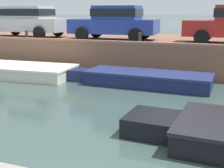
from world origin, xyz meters
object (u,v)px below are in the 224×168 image
(mooring_bollard_west, at_px, (27,34))
(car_left_inner_blue, at_px, (115,21))
(mooring_bollard_mid, at_px, (140,37))
(boat_moored_west_cream, at_px, (4,70))
(boat_moored_central_navy, at_px, (142,79))
(car_leftmost_silver, at_px, (27,20))

(mooring_bollard_west, bearing_deg, car_left_inner_blue, 14.69)
(mooring_bollard_west, bearing_deg, mooring_bollard_mid, 0.00)
(car_left_inner_blue, bearing_deg, boat_moored_west_cream, -142.48)
(boat_moored_west_cream, height_order, mooring_bollard_west, mooring_bollard_west)
(mooring_bollard_west, bearing_deg, boat_moored_west_cream, -86.17)
(boat_moored_west_cream, height_order, mooring_bollard_mid, mooring_bollard_mid)
(boat_moored_west_cream, xyz_separation_m, car_left_inner_blue, (3.97, 3.05, 1.99))
(boat_moored_central_navy, distance_m, mooring_bollard_mid, 2.27)
(car_left_inner_blue, bearing_deg, mooring_bollard_mid, -36.50)
(car_leftmost_silver, bearing_deg, boat_moored_central_navy, -22.10)
(car_leftmost_silver, distance_m, car_left_inner_blue, 4.80)
(mooring_bollard_mid, bearing_deg, car_left_inner_blue, 143.50)
(car_left_inner_blue, height_order, mooring_bollard_mid, car_left_inner_blue)
(mooring_bollard_west, height_order, mooring_bollard_mid, same)
(boat_moored_west_cream, relative_size, car_left_inner_blue, 1.67)
(car_left_inner_blue, distance_m, mooring_bollard_west, 4.28)
(boat_moored_central_navy, height_order, car_leftmost_silver, car_leftmost_silver)
(boat_moored_central_navy, bearing_deg, boat_moored_west_cream, -177.49)
(mooring_bollard_mid, bearing_deg, car_leftmost_silver, 170.27)
(car_left_inner_blue, xyz_separation_m, mooring_bollard_mid, (1.45, -1.07, -0.61))
(boat_moored_central_navy, relative_size, car_left_inner_blue, 1.35)
(car_leftmost_silver, bearing_deg, car_left_inner_blue, 0.03)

